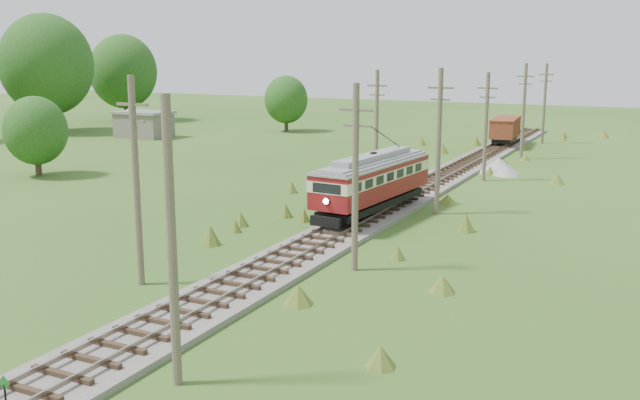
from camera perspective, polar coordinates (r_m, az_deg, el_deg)
The scene contains 18 objects.
railbed_main at distance 48.83m, azimuth 6.75°, elevation 0.19°, with size 3.60×96.00×0.57m.
switch_marker at distance 22.49m, azimuth -23.91°, elevation -13.74°, with size 0.45×0.06×1.08m.
streetcar at distance 43.18m, azimuth 4.27°, elevation 1.73°, with size 3.56×11.27×5.10m.
gondola at distance 78.84m, azimuth 14.60°, elevation 5.55°, with size 3.04×7.64×2.48m.
gravel_pile at distance 61.02m, azimuth 14.19°, elevation 2.62°, with size 3.54×3.75×1.29m.
utility_pole_r_1 at distance 21.33m, azimuth -11.77°, elevation -3.52°, with size 0.30×0.30×8.80m.
utility_pole_r_2 at distance 32.22m, azimuth 2.85°, elevation 1.91°, with size 1.60×0.30×8.60m.
utility_pole_r_3 at distance 44.32m, azimuth 9.48°, elevation 4.74°, with size 1.60×0.30×9.00m.
utility_pole_r_4 at distance 56.89m, azimuth 13.13°, elevation 5.81°, with size 1.60×0.30×8.40m.
utility_pole_r_5 at distance 69.47m, azimuth 15.98°, elevation 6.91°, with size 1.60×0.30×8.90m.
utility_pole_r_6 at distance 82.29m, azimuth 17.52°, elevation 7.44°, with size 1.60×0.30×8.70m.
utility_pole_l_a at distance 31.11m, azimuth -14.49°, elevation 1.57°, with size 1.60×0.30×9.00m.
utility_pole_l_b at distance 55.33m, azimuth 4.55°, elevation 6.03°, with size 1.60×0.30×8.60m.
tree_left_4 at distance 95.56m, azimuth -21.05°, elevation 10.07°, with size 11.34×11.34×14.61m.
tree_left_5 at distance 108.45m, azimuth -15.46°, elevation 9.88°, with size 9.66×9.66×12.44m.
tree_mid_a at distance 90.69m, azimuth -2.73°, elevation 8.03°, with size 5.46×5.46×7.03m.
tree_mid_c at distance 61.96m, azimuth -21.81°, elevation 5.17°, with size 5.04×5.04×6.49m.
shed at distance 87.00m, azimuth -13.91°, elevation 5.92°, with size 6.40×4.40×3.10m.
Camera 1 is at (15.92, -11.12, 9.94)m, focal length 40.00 mm.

